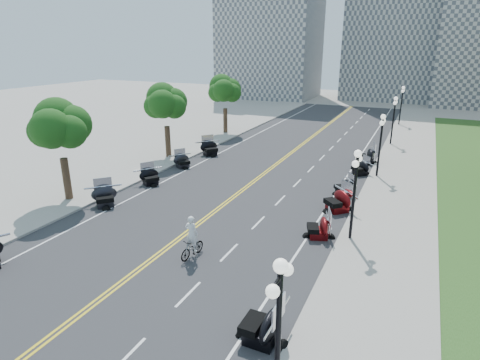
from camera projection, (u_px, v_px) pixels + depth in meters
The scene contains 46 objects.
ground at pixel (177, 241), 21.91m from camera, with size 160.00×160.00×0.00m, color gray.
road at pixel (249, 185), 30.52m from camera, with size 16.00×90.00×0.01m, color #333335.
centerline_yellow_a at pixel (248, 185), 30.56m from camera, with size 0.12×90.00×0.00m, color yellow.
centerline_yellow_b at pixel (250, 185), 30.47m from camera, with size 0.12×90.00×0.00m, color yellow.
edge_line_north at pixel (333, 198), 27.99m from camera, with size 0.12×90.00×0.00m, color white.
edge_line_south at pixel (178, 174), 33.03m from camera, with size 0.12×90.00×0.00m, color white.
lane_dash_4 at pixel (127, 357), 13.75m from camera, with size 0.12×2.00×0.00m, color white.
lane_dash_5 at pixel (188, 294), 17.20m from camera, with size 0.12×2.00×0.00m, color white.
lane_dash_6 at pixel (229, 252), 20.64m from camera, with size 0.12×2.00×0.00m, color white.
lane_dash_7 at pixel (258, 223), 24.09m from camera, with size 0.12×2.00×0.00m, color white.
lane_dash_8 at pixel (280, 200), 27.53m from camera, with size 0.12×2.00×0.00m, color white.
lane_dash_9 at pixel (297, 183), 30.97m from camera, with size 0.12×2.00×0.00m, color white.
lane_dash_10 at pixel (311, 169), 34.42m from camera, with size 0.12×2.00×0.00m, color white.
lane_dash_11 at pixel (322, 158), 37.86m from camera, with size 0.12×2.00×0.00m, color white.
lane_dash_12 at pixel (331, 148), 41.31m from camera, with size 0.12×2.00×0.00m, color white.
lane_dash_13 at pixel (339, 140), 44.75m from camera, with size 0.12×2.00×0.00m, color white.
lane_dash_14 at pixel (346, 133), 48.20m from camera, with size 0.12×2.00×0.00m, color white.
lane_dash_15 at pixel (352, 127), 51.64m from camera, with size 0.12×2.00×0.00m, color white.
lane_dash_16 at pixel (357, 122), 55.09m from camera, with size 0.12×2.00×0.00m, color white.
lane_dash_17 at pixel (361, 118), 58.53m from camera, with size 0.12×2.00×0.00m, color white.
lane_dash_18 at pixel (365, 114), 61.97m from camera, with size 0.12×2.00×0.00m, color white.
lane_dash_19 at pixel (369, 110), 65.42m from camera, with size 0.12×2.00×0.00m, color white.
sidewalk_north at pixel (395, 206), 26.36m from camera, with size 5.00×90.00×0.15m, color #9E9991.
sidewalk_south at pixel (138, 167), 34.63m from camera, with size 5.00×90.00×0.15m, color #9E9991.
distant_block_a at pixel (270, 29), 78.20m from camera, with size 18.00×14.00×26.00m, color gray.
distant_block_b at pixel (394, 17), 74.06m from camera, with size 16.00×12.00×30.00m, color gray.
street_lamp_1 at pixel (278, 341), 10.79m from camera, with size 0.50×1.20×4.90m, color black, non-canonical shape.
street_lamp_2 at pixel (354, 196), 21.13m from camera, with size 0.50×1.20×4.90m, color black, non-canonical shape.
street_lamp_3 at pixel (380, 146), 31.46m from camera, with size 0.50×1.20×4.90m, color black, non-canonical shape.
street_lamp_4 at pixel (393, 121), 41.79m from camera, with size 0.50×1.20×4.90m, color black, non-canonical shape.
street_lamp_5 at pixel (401, 106), 52.13m from camera, with size 0.50×1.20×4.90m, color black, non-canonical shape.
tree_2 at pixel (60, 132), 26.04m from camera, with size 4.80×4.80×9.20m, color #235619, non-canonical shape.
tree_3 at pixel (166, 107), 36.37m from camera, with size 4.80×4.80×9.20m, color #235619, non-canonical shape.
tree_4 at pixel (225, 93), 46.71m from camera, with size 4.80×4.80×9.20m, color #235619, non-canonical shape.
motorcycle_n_4 at pixel (262, 323), 14.27m from camera, with size 2.18×2.18×1.52m, color black, non-canonical shape.
motorcycle_n_6 at pixel (319, 226), 22.07m from camera, with size 1.91×1.91×1.34m, color #590A0C, non-canonical shape.
motorcycle_n_7 at pixel (338, 200), 25.54m from camera, with size 2.20×2.20×1.54m, color #590A0C, non-canonical shape.
motorcycle_n_8 at pixel (344, 186), 28.48m from camera, with size 1.76×1.76×1.23m, color black, non-canonical shape.
motorcycle_n_9 at pixel (360, 167), 32.74m from camera, with size 1.83×1.83×1.28m, color black, non-canonical shape.
motorcycle_n_10 at pixel (366, 155), 35.89m from camera, with size 2.21×2.21×1.55m, color black, non-canonical shape.
motorcycle_s_6 at pixel (104, 196), 26.37m from camera, with size 2.07×2.07×1.45m, color black, non-canonical shape.
motorcycle_s_7 at pixel (150, 176), 30.47m from camera, with size 1.91×1.91×1.34m, color black, non-canonical shape.
motorcycle_s_8 at pixel (182, 160), 34.69m from camera, with size 1.82×1.82×1.27m, color black, non-canonical shape.
motorcycle_s_9 at pixel (210, 148), 38.52m from camera, with size 2.18×2.18×1.52m, color black, non-canonical shape.
bicycle at pixel (192, 248), 20.05m from camera, with size 0.48×1.71×1.03m, color #A51414.
cyclist_rider at pixel (191, 221), 19.58m from camera, with size 0.69×0.45×1.90m, color silver.
Camera 1 is at (11.34, -16.45, 10.18)m, focal length 30.00 mm.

